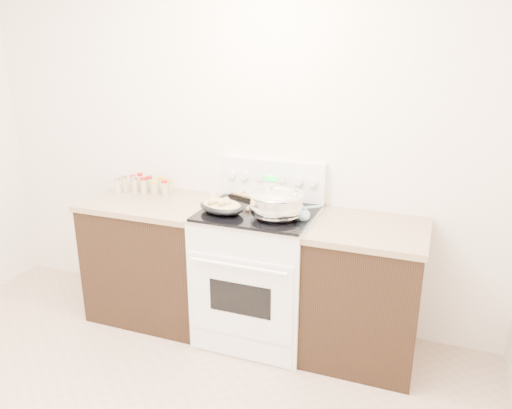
% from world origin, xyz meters
% --- Properties ---
extents(room_shell, '(4.10, 3.60, 2.75)m').
position_xyz_m(room_shell, '(0.00, 0.00, 1.70)').
color(room_shell, white).
rests_on(room_shell, ground).
extents(counter_left, '(0.93, 0.67, 0.92)m').
position_xyz_m(counter_left, '(-0.48, 1.43, 0.46)').
color(counter_left, black).
rests_on(counter_left, ground).
extents(counter_right, '(0.73, 0.67, 0.92)m').
position_xyz_m(counter_right, '(1.08, 1.43, 0.46)').
color(counter_right, black).
rests_on(counter_right, ground).
extents(kitchen_range, '(0.78, 0.73, 1.22)m').
position_xyz_m(kitchen_range, '(0.35, 1.42, 0.49)').
color(kitchen_range, white).
rests_on(kitchen_range, ground).
extents(mixing_bowl, '(0.37, 0.37, 0.21)m').
position_xyz_m(mixing_bowl, '(0.50, 1.33, 1.03)').
color(mixing_bowl, silver).
rests_on(mixing_bowl, kitchen_range).
extents(roasting_pan, '(0.39, 0.33, 0.12)m').
position_xyz_m(roasting_pan, '(0.14, 1.29, 0.99)').
color(roasting_pan, black).
rests_on(roasting_pan, kitchen_range).
extents(baking_sheet, '(0.50, 0.42, 0.06)m').
position_xyz_m(baking_sheet, '(0.29, 1.70, 0.96)').
color(baking_sheet, black).
rests_on(baking_sheet, kitchen_range).
extents(wooden_spoon, '(0.17, 0.22, 0.04)m').
position_xyz_m(wooden_spoon, '(0.32, 1.43, 0.95)').
color(wooden_spoon, tan).
rests_on(wooden_spoon, kitchen_range).
extents(blue_ladle, '(0.11, 0.27, 0.10)m').
position_xyz_m(blue_ladle, '(0.68, 1.36, 0.98)').
color(blue_ladle, '#8CC3D0').
rests_on(blue_ladle, kitchen_range).
extents(spice_jars, '(0.39, 0.24, 0.13)m').
position_xyz_m(spice_jars, '(-0.63, 1.57, 0.98)').
color(spice_jars, '#BFB28C').
rests_on(spice_jars, counter_left).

